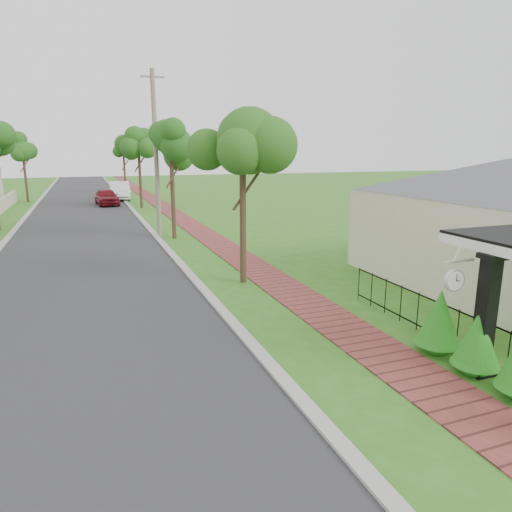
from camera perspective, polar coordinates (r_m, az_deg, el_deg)
ground at (r=9.07m, az=-0.26°, el=-16.34°), size 160.00×160.00×0.00m
road at (r=27.77m, az=-20.86°, el=2.92°), size 7.00×120.00×0.02m
kerb_right at (r=27.98m, az=-13.38°, el=3.49°), size 0.30×120.00×0.10m
kerb_left at (r=28.04m, az=-28.32°, el=2.31°), size 0.30×120.00×0.10m
sidewalk at (r=28.41m, az=-8.16°, el=3.85°), size 1.50×120.00×0.03m
porch_post at (r=10.26m, az=26.69°, el=-7.34°), size 0.48×0.48×2.52m
picket_fence at (r=11.34m, az=23.91°, el=-8.34°), size 0.03×8.02×1.00m
street_trees at (r=34.26m, az=-21.31°, el=12.28°), size 10.70×37.65×5.89m
hedge_row at (r=9.87m, az=29.18°, el=-10.45°), size 0.92×4.42×2.05m
parked_car_red at (r=40.45m, az=-18.16°, el=7.02°), size 2.04×4.21×1.38m
parked_car_white at (r=44.80m, az=-16.65°, el=7.81°), size 1.97×5.08×1.65m
near_tree at (r=15.24m, az=-1.70°, el=12.79°), size 2.15×2.15×5.51m
utility_pole at (r=24.70m, az=-12.39°, el=12.34°), size 1.20×0.24×8.46m
station_clock at (r=9.94m, az=23.55°, el=-2.63°), size 0.76×0.13×0.64m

